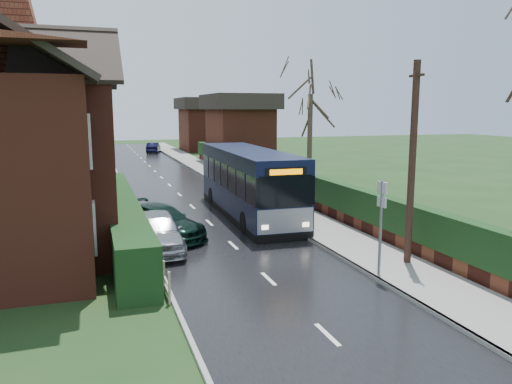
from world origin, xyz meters
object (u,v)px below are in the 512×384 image
object	(u,v)px
car_silver	(157,231)
bus_stop_sign	(381,215)
car_green	(160,222)
bus	(249,183)
telegraph_pole	(412,165)

from	to	relation	value
car_silver	bus_stop_sign	world-z (taller)	bus_stop_sign
car_silver	bus_stop_sign	xyz separation A→B (m)	(6.01, -5.26, 1.28)
car_silver	bus_stop_sign	distance (m)	8.09
car_green	bus_stop_sign	world-z (taller)	bus_stop_sign
bus	bus_stop_sign	world-z (taller)	bus
bus	car_green	distance (m)	5.65
car_silver	telegraph_pole	xyz separation A→B (m)	(7.60, -4.44, 2.63)
car_silver	telegraph_pole	distance (m)	9.19
bus	car_silver	size ratio (longest dim) A/B	2.49
car_green	car_silver	bearing A→B (deg)	-127.46
bus	bus_stop_sign	xyz separation A→B (m)	(1.02, -10.02, 0.42)
bus	car_silver	distance (m)	6.96
car_silver	bus_stop_sign	bearing A→B (deg)	-39.36
car_green	bus_stop_sign	distance (m)	9.12
car_green	bus_stop_sign	size ratio (longest dim) A/B	1.51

